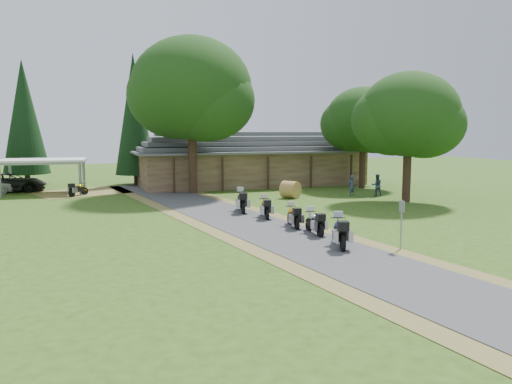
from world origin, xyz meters
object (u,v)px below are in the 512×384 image
object	(u,v)px
motorcycle_row_c	(293,215)
motorcycle_row_b	(314,221)
motorcycle_row_d	(265,207)
motorcycle_carport_a	(78,188)
carport	(44,176)
lodge	(251,158)
motorcycle_row_e	(241,200)
hay_bale	(290,190)
car_dark_suv	(10,178)
motorcycle_row_a	(340,231)

from	to	relation	value
motorcycle_row_c	motorcycle_row_b	bearing A→B (deg)	-163.45
motorcycle_row_d	motorcycle_carport_a	world-z (taller)	motorcycle_row_d
carport	motorcycle_row_c	world-z (taller)	carport
motorcycle_carport_a	lodge	bearing A→B (deg)	-30.88
lodge	motorcycle_carport_a	bearing A→B (deg)	-166.61
motorcycle_row_c	motorcycle_row_d	bearing A→B (deg)	16.22
motorcycle_row_b	motorcycle_row_d	size ratio (longest dim) A/B	0.98
motorcycle_row_b	motorcycle_row_c	distance (m)	1.96
motorcycle_row_d	motorcycle_carport_a	xyz separation A→B (m)	(-9.96, 13.92, -0.07)
lodge	motorcycle_carport_a	world-z (taller)	lodge
motorcycle_row_b	motorcycle_row_d	xyz separation A→B (m)	(-0.59, 5.03, 0.01)
carport	motorcycle_row_c	bearing A→B (deg)	-51.63
motorcycle_row_e	hay_bale	bearing A→B (deg)	-36.86
motorcycle_row_c	motorcycle_row_d	distance (m)	3.10
carport	hay_bale	world-z (taller)	carport
carport	lodge	bearing A→B (deg)	8.68
motorcycle_row_d	motorcycle_row_e	bearing A→B (deg)	27.29
motorcycle_row_c	lodge	bearing A→B (deg)	-3.64
car_dark_suv	hay_bale	distance (m)	22.81
lodge	motorcycle_carport_a	size ratio (longest dim) A/B	12.76
lodge	motorcycle_row_d	xyz separation A→B (m)	(-5.21, -17.53, -1.81)
motorcycle_row_d	motorcycle_carport_a	size ratio (longest dim) A/B	1.12
motorcycle_row_a	hay_bale	xyz separation A→B (m)	(4.32, 15.08, -0.08)
lodge	hay_bale	size ratio (longest dim) A/B	16.93
carport	car_dark_suv	distance (m)	3.39
motorcycle_row_a	motorcycle_row_d	bearing A→B (deg)	23.98
carport	motorcycle_row_d	world-z (taller)	carport
motorcycle_carport_a	hay_bale	xyz separation A→B (m)	(14.71, -6.61, 0.06)
carport	motorcycle_row_d	bearing A→B (deg)	-47.76
lodge	motorcycle_row_c	bearing A→B (deg)	-103.25
motorcycle_row_a	motorcycle_row_c	xyz separation A→B (m)	(-0.07, 4.70, -0.09)
carport	hay_bale	bearing A→B (deg)	-22.85
motorcycle_row_a	carport	bearing A→B (deg)	48.83
carport	motorcycle_carport_a	xyz separation A→B (m)	(2.49, -2.50, -0.79)
motorcycle_row_a	motorcycle_row_e	distance (m)	10.27
motorcycle_row_d	car_dark_suv	bearing A→B (deg)	52.17
carport	motorcycle_carport_a	world-z (taller)	carport
car_dark_suv	motorcycle_row_b	size ratio (longest dim) A/B	3.25
car_dark_suv	motorcycle_row_c	bearing A→B (deg)	-142.97
carport	hay_bale	distance (m)	19.47
carport	motorcycle_row_a	size ratio (longest dim) A/B	3.01
car_dark_suv	motorcycle_row_a	bearing A→B (deg)	-148.03
motorcycle_row_b	hay_bale	world-z (taller)	hay_bale
motorcycle_carport_a	carport	bearing A→B (deg)	90.57
motorcycle_row_b	motorcycle_row_a	bearing A→B (deg)	-178.79
lodge	motorcycle_carport_a	distance (m)	15.70
motorcycle_row_b	motorcycle_row_e	xyz separation A→B (m)	(-1.22, 7.46, 0.09)
motorcycle_row_a	hay_bale	size ratio (longest dim) A/B	1.65
hay_bale	carport	bearing A→B (deg)	152.07
motorcycle_row_d	motorcycle_row_c	bearing A→B (deg)	-160.61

